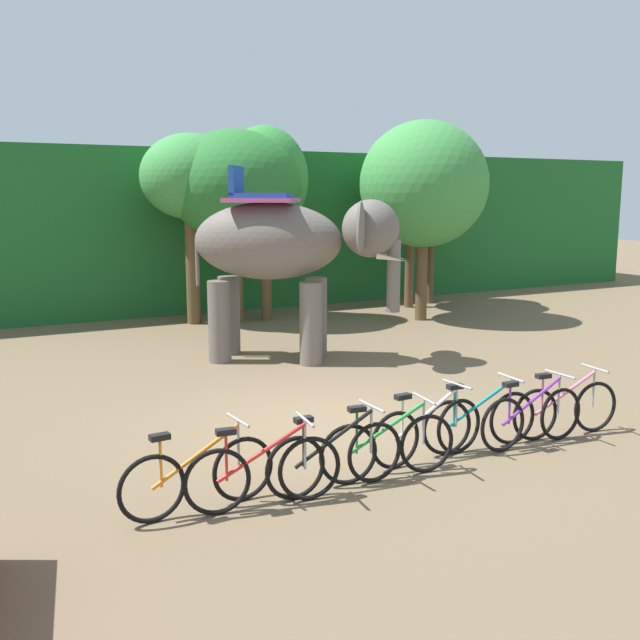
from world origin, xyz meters
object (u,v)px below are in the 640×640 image
elephant (285,249)px  bike_pink (566,409)px  tree_far_left (432,200)px  bike_purple (532,417)px  bike_red (264,472)px  bike_white (428,431)px  tree_center_left (190,179)px  tree_right (235,186)px  tree_center_right (411,176)px  bike_green (388,446)px  bike_orange (199,476)px  bike_teal (480,420)px  tree_center (265,180)px  tree_far_right (424,185)px  bike_black (336,457)px

elephant → bike_pink: 6.41m
elephant → bike_pink: bearing=-77.3°
tree_far_left → bike_purple: (-6.43, -10.96, -2.70)m
bike_red → bike_white: same height
tree_center_left → tree_right: bearing=-17.2°
tree_far_left → elephant: tree_far_left is taller
tree_center_right → tree_far_left: tree_center_right is taller
bike_pink → bike_white: bearing=177.1°
bike_green → bike_orange: bearing=175.8°
bike_orange → bike_red: size_ratio=1.00×
bike_pink → bike_purple: bearing=-173.7°
tree_far_left → bike_green: tree_far_left is taller
tree_center_left → bike_teal: tree_center_left is taller
bike_orange → tree_center: bearing=62.9°
elephant → bike_green: size_ratio=2.33×
tree_center → tree_far_right: bearing=-27.8°
elephant → bike_red: 7.19m
bike_red → bike_purple: 3.84m
elephant → tree_right: bearing=80.6°
bike_teal → bike_pink: bearing=-5.4°
tree_center_left → tree_far_left: tree_center_left is taller
bike_red → bike_teal: (3.15, 0.33, 0.00)m
bike_black → tree_center_left: bearing=79.8°
tree_center_right → tree_far_left: size_ratio=1.15×
bike_black → bike_white: size_ratio=1.00×
tree_center_left → bike_purple: 11.39m
elephant → bike_white: 6.22m
bike_teal → bike_green: bearing=-170.4°
tree_right → tree_center_right: tree_center_right is taller
tree_far_left → bike_green: (-8.69, -11.02, -2.70)m
tree_center_left → bike_purple: bearing=-84.7°
bike_orange → bike_pink: bearing=-0.3°
tree_far_right → elephant: bearing=-153.4°
bike_orange → bike_purple: (4.47, -0.10, 0.00)m
bike_orange → tree_center_left: bearing=72.1°
tree_far_left → bike_purple: tree_far_left is taller
tree_center → bike_green: (-3.12, -10.58, -3.21)m
elephant → bike_black: (-2.29, -6.16, -1.82)m
bike_red → bike_orange: bearing=160.5°
bike_red → bike_pink: same height
tree_right → tree_center_right: bearing=0.4°
tree_center → elephant: 4.91m
bike_black → elephant: bearing=69.6°
elephant → bike_black: size_ratio=2.32×
tree_right → bike_teal: 10.81m
bike_black → bike_pink: same height
elephant → bike_green: bearing=-104.5°
bike_black → bike_green: size_ratio=1.00×
tree_right → bike_black: size_ratio=2.83×
tree_center_right → elephant: tree_center_right is taller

